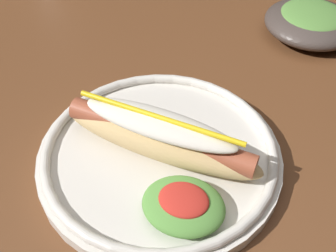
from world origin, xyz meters
name	(u,v)px	position (x,y,z in m)	size (l,w,h in m)	color
dining_table	(164,136)	(0.00, 0.00, 0.64)	(1.26, 0.91, 0.74)	brown
hot_dog_plate	(161,152)	(0.04, -0.13, 0.76)	(0.28, 0.28, 0.08)	silver
side_bowl	(312,21)	(0.18, 0.21, 0.76)	(0.15, 0.15, 0.05)	#423833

